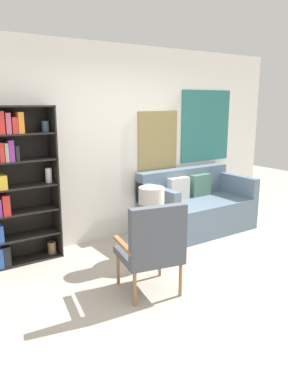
{
  "coord_description": "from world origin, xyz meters",
  "views": [
    {
      "loc": [
        -2.41,
        -2.58,
        1.92
      ],
      "look_at": [
        -0.0,
        0.95,
        0.9
      ],
      "focal_mm": 35.0,
      "sensor_mm": 36.0,
      "label": 1
    }
  ],
  "objects_px": {
    "bookshelf": "(8,184)",
    "armchair": "(153,244)",
    "side_table": "(154,223)",
    "couch": "(195,208)",
    "table_lamp": "(151,200)"
  },
  "relations": [
    {
      "from": "armchair",
      "to": "couch",
      "type": "bearing_deg",
      "value": 36.8
    },
    {
      "from": "side_table",
      "to": "table_lamp",
      "type": "relative_size",
      "value": 1.32
    },
    {
      "from": "couch",
      "to": "bookshelf",
      "type": "bearing_deg",
      "value": 173.78
    },
    {
      "from": "bookshelf",
      "to": "armchair",
      "type": "relative_size",
      "value": 1.94
    },
    {
      "from": "table_lamp",
      "to": "side_table",
      "type": "bearing_deg",
      "value": -2.63
    },
    {
      "from": "table_lamp",
      "to": "couch",
      "type": "bearing_deg",
      "value": 24.59
    },
    {
      "from": "couch",
      "to": "side_table",
      "type": "height_order",
      "value": "couch"
    },
    {
      "from": "bookshelf",
      "to": "side_table",
      "type": "relative_size",
      "value": 3.51
    },
    {
      "from": "armchair",
      "to": "couch",
      "type": "relative_size",
      "value": 0.58
    },
    {
      "from": "couch",
      "to": "side_table",
      "type": "bearing_deg",
      "value": -154.62
    },
    {
      "from": "couch",
      "to": "side_table",
      "type": "xyz_separation_m",
      "value": [
        -1.19,
        -0.57,
        0.12
      ]
    },
    {
      "from": "side_table",
      "to": "armchair",
      "type": "bearing_deg",
      "value": -126.38
    },
    {
      "from": "bookshelf",
      "to": "couch",
      "type": "xyz_separation_m",
      "value": [
        2.68,
        -0.29,
        -0.65
      ]
    },
    {
      "from": "couch",
      "to": "table_lamp",
      "type": "xyz_separation_m",
      "value": [
        -1.23,
        -0.56,
        0.43
      ]
    },
    {
      "from": "bookshelf",
      "to": "side_table",
      "type": "distance_m",
      "value": 1.8
    }
  ]
}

